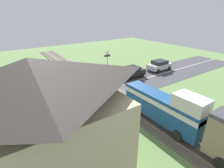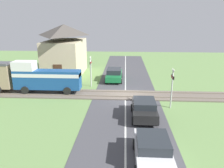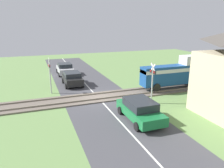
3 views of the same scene
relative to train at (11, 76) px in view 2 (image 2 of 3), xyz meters
name	(u,v)px [view 2 (image 2 of 3)]	position (x,y,z in m)	size (l,w,h in m)	color
ground_plane	(125,96)	(0.00, -11.69, -1.86)	(60.00, 60.00, 0.00)	#66894C
road_surface	(125,95)	(0.00, -11.69, -1.85)	(48.00, 6.40, 0.02)	#424247
track_bed	(125,95)	(0.00, -11.69, -1.79)	(2.80, 48.00, 0.24)	#665B51
train	(11,76)	(0.00, 0.00, 0.00)	(1.58, 13.87, 3.18)	navy
car_near_crossing	(144,108)	(-5.04, -13.13, -1.08)	(3.75, 1.98, 1.48)	black
car_far_side	(114,74)	(5.56, -10.25, -1.07)	(4.37, 2.05, 1.51)	#197038
car_behind_queue	(153,149)	(-10.58, -13.13, -1.07)	(3.75, 2.01, 1.50)	silver
crossing_signal_west_approach	(172,83)	(-2.88, -15.62, 0.36)	(0.90, 0.18, 3.50)	#B7B7B7
crossing_signal_east_approach	(91,67)	(2.88, -7.76, 0.36)	(0.90, 0.18, 3.50)	#B7B7B7
station_building	(65,50)	(8.64, -3.34, 1.43)	(8.21, 5.01, 6.75)	#C6B793
pedestrian_by_station	(58,78)	(3.38, -3.72, -1.09)	(0.42, 0.42, 1.69)	gold
tree_by_station	(70,52)	(14.94, -2.46, 0.33)	(1.87, 1.87, 3.15)	brown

